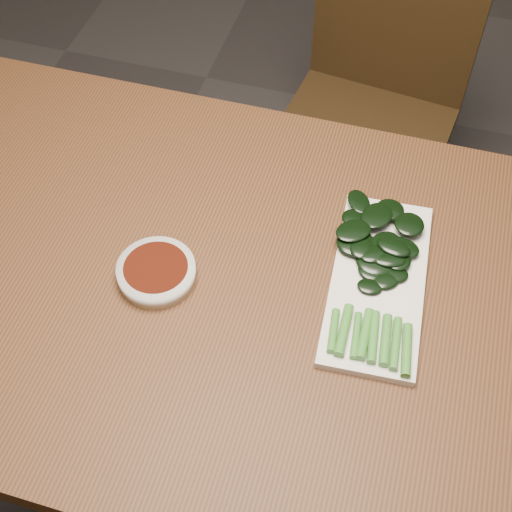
# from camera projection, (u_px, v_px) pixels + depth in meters

# --- Properties ---
(ground) EXTENTS (6.00, 6.00, 0.00)m
(ground) POSITION_uv_depth(u_px,v_px,m) (248.00, 463.00, 1.71)
(ground) COLOR #312E2E
(ground) RESTS_ON ground
(table) EXTENTS (1.40, 0.80, 0.75)m
(table) POSITION_uv_depth(u_px,v_px,m) (245.00, 308.00, 1.16)
(table) COLOR #472814
(table) RESTS_ON ground
(chair_far) EXTENTS (0.45, 0.45, 0.89)m
(chair_far) POSITION_uv_depth(u_px,v_px,m) (373.00, 101.00, 1.76)
(chair_far) COLOR black
(chair_far) RESTS_ON ground
(sauce_bowl) EXTENTS (0.12, 0.12, 0.03)m
(sauce_bowl) POSITION_uv_depth(u_px,v_px,m) (156.00, 272.00, 1.10)
(sauce_bowl) COLOR silver
(sauce_bowl) RESTS_ON table
(serving_plate) EXTENTS (0.16, 0.34, 0.01)m
(serving_plate) POSITION_uv_depth(u_px,v_px,m) (378.00, 282.00, 1.10)
(serving_plate) COLOR silver
(serving_plate) RESTS_ON table
(gai_lan) EXTENTS (0.16, 0.32, 0.02)m
(gai_lan) POSITION_uv_depth(u_px,v_px,m) (376.00, 263.00, 1.10)
(gai_lan) COLOR #3D822C
(gai_lan) RESTS_ON serving_plate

